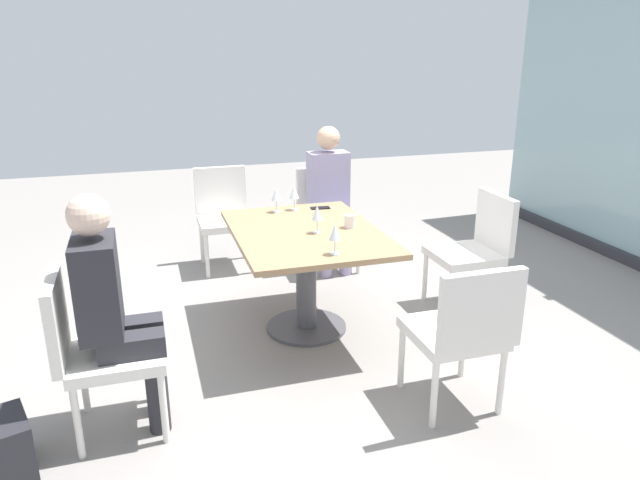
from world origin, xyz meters
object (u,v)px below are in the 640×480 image
at_px(handbag_0, 11,444).
at_px(cell_phone_on_table, 320,208).
at_px(chair_far_left, 326,212).
at_px(chair_far_right, 463,328).
at_px(chair_side_end, 224,211).
at_px(wine_glass_1, 317,213).
at_px(wine_glass_3, 294,193).
at_px(wine_glass_2, 276,195).
at_px(coffee_cup, 350,221).
at_px(chair_near_window, 476,244).
at_px(wine_glass_0, 335,233).
at_px(person_far_left, 330,192).
at_px(chair_front_right, 94,344).
at_px(person_front_right, 113,304).
at_px(dining_table_main, 306,254).

bearing_deg(handbag_0, cell_phone_on_table, 109.28).
bearing_deg(chair_far_left, chair_far_right, 0.00).
relative_size(chair_side_end, wine_glass_1, 4.70).
height_order(wine_glass_3, cell_phone_on_table, wine_glass_3).
height_order(wine_glass_2, coffee_cup, wine_glass_2).
distance_m(chair_far_right, wine_glass_2, 1.82).
xyz_separation_m(coffee_cup, handbag_0, (0.96, -2.02, -0.64)).
distance_m(chair_near_window, cell_phone_on_table, 1.20).
bearing_deg(wine_glass_0, wine_glass_1, 177.20).
relative_size(person_far_left, wine_glass_0, 6.81).
bearing_deg(wine_glass_1, wine_glass_2, -166.16).
bearing_deg(person_far_left, wine_glass_3, -39.95).
bearing_deg(person_far_left, wine_glass_0, -17.18).
relative_size(chair_front_right, person_front_right, 0.69).
relative_size(chair_far_right, wine_glass_1, 4.70).
relative_size(chair_near_window, wine_glass_3, 4.70).
distance_m(chair_near_window, person_front_right, 2.66).
xyz_separation_m(chair_side_end, handbag_0, (2.46, -1.37, -0.36)).
height_order(chair_front_right, wine_glass_2, wine_glass_2).
bearing_deg(wine_glass_2, coffee_cup, 36.44).
height_order(wine_glass_0, coffee_cup, wine_glass_0).
bearing_deg(wine_glass_0, chair_far_left, 163.87).
height_order(chair_front_right, person_far_left, person_far_left).
height_order(chair_front_right, wine_glass_0, wine_glass_0).
relative_size(chair_far_left, wine_glass_2, 4.70).
relative_size(dining_table_main, chair_near_window, 1.50).
xyz_separation_m(chair_front_right, handbag_0, (0.20, -0.40, -0.36)).
relative_size(wine_glass_0, coffee_cup, 2.06).
height_order(chair_front_right, wine_glass_3, wine_glass_3).
bearing_deg(person_far_left, chair_far_right, 0.00).
bearing_deg(chair_far_left, chair_side_end, -108.29).
xyz_separation_m(chair_far_right, handbag_0, (-0.19, -2.24, -0.36)).
relative_size(chair_far_right, handbag_0, 2.90).
bearing_deg(chair_near_window, coffee_cup, -88.28).
bearing_deg(chair_far_left, wine_glass_1, -20.36).
bearing_deg(wine_glass_2, handbag_0, -47.64).
xyz_separation_m(chair_front_right, wine_glass_1, (-0.71, 1.37, 0.37)).
relative_size(person_far_left, wine_glass_1, 6.81).
height_order(wine_glass_0, wine_glass_1, same).
bearing_deg(chair_near_window, chair_far_right, -34.03).
relative_size(chair_near_window, handbag_0, 2.90).
xyz_separation_m(dining_table_main, wine_glass_1, (0.08, 0.06, 0.31)).
relative_size(dining_table_main, coffee_cup, 14.51).
height_order(wine_glass_2, cell_phone_on_table, wine_glass_2).
height_order(dining_table_main, wine_glass_2, wine_glass_2).
relative_size(chair_front_right, wine_glass_3, 4.70).
bearing_deg(person_far_left, wine_glass_1, -22.12).
relative_size(chair_side_end, coffee_cup, 9.67).
distance_m(chair_front_right, wine_glass_2, 1.82).
bearing_deg(chair_near_window, dining_table_main, -90.00).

